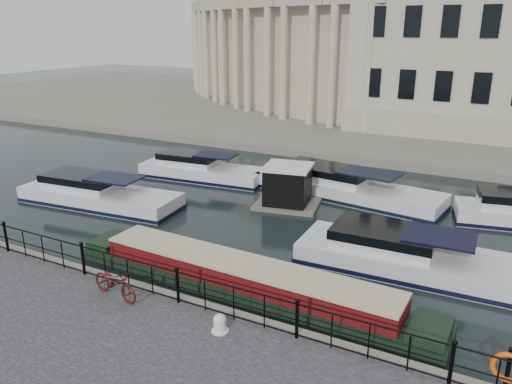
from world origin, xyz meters
TOP-DOWN VIEW (x-y plane):
  - ground_plane at (0.00, 0.00)m, footprint 160.00×160.00m
  - far_bank at (0.00, 39.00)m, footprint 120.00×42.00m
  - railing at (0.00, -2.25)m, footprint 24.14×0.14m
  - civic_building at (-1.00, 34.71)m, footprint 53.55×31.84m
  - bicycle at (-1.94, -2.92)m, footprint 2.04×0.98m
  - mooring_bollard at (1.97, -2.99)m, footprint 0.49×0.49m
  - life_ring_post at (9.18, -2.17)m, footprint 0.79×0.20m
  - narrowboat at (1.10, -0.05)m, footprint 13.57×2.25m
  - harbour_hut at (-1.26, 8.78)m, footprint 3.59×3.17m
  - cabin_cruisers at (-0.81, 8.28)m, footprint 27.10×10.77m

SIDE VIEW (x-z plane):
  - ground_plane at x=0.00m, z-range 0.00..0.00m
  - far_bank at x=0.00m, z-range 0.00..0.55m
  - narrowboat at x=1.10m, z-range -0.39..1.12m
  - cabin_cruisers at x=-0.81m, z-range -0.63..1.36m
  - mooring_bollard at x=1.97m, z-range 0.53..1.09m
  - harbour_hut at x=-1.26m, z-range -0.14..2.05m
  - bicycle at x=-1.94m, z-range 0.55..1.58m
  - railing at x=0.00m, z-range 0.59..1.81m
  - life_ring_post at x=9.18m, z-range 0.71..1.99m
  - civic_building at x=-1.00m, z-range -1.39..15.46m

